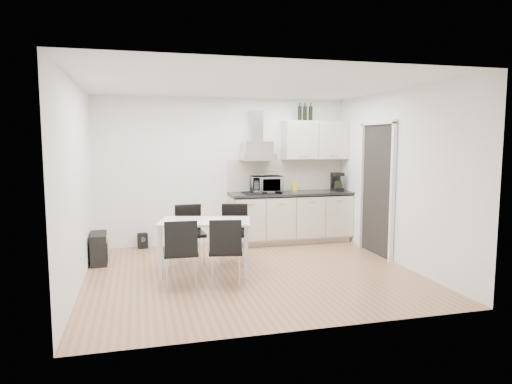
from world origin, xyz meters
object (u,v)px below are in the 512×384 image
(dining_table, at_px, (205,227))
(guitar_amp, at_px, (99,248))
(chair_near_left, at_px, (180,253))
(kitchenette, at_px, (292,197))
(chair_far_right, at_px, (234,234))
(chair_far_left, at_px, (190,235))
(floor_speaker, at_px, (143,241))
(chair_near_right, at_px, (226,251))

(dining_table, relative_size, guitar_amp, 2.44)
(chair_near_left, bearing_deg, kitchenette, 45.03)
(kitchenette, bearing_deg, chair_far_right, -139.57)
(chair_far_left, relative_size, chair_far_right, 1.00)
(chair_far_right, relative_size, floor_speaker, 3.41)
(dining_table, height_order, guitar_amp, dining_table)
(kitchenette, distance_m, floor_speaker, 2.75)
(chair_near_left, xyz_separation_m, guitar_amp, (-1.10, 1.42, -0.21))
(dining_table, relative_size, floor_speaker, 5.32)
(dining_table, distance_m, chair_near_right, 0.64)
(dining_table, distance_m, chair_far_right, 0.70)
(kitchenette, relative_size, chair_far_right, 2.86)
(chair_far_right, height_order, floor_speaker, chair_far_right)
(guitar_amp, bearing_deg, dining_table, -33.88)
(chair_near_right, bearing_deg, guitar_amp, 149.13)
(floor_speaker, bearing_deg, chair_far_left, -70.50)
(dining_table, height_order, chair_near_right, chair_near_right)
(chair_far_left, distance_m, chair_far_right, 0.66)
(chair_near_left, height_order, guitar_amp, chair_near_left)
(dining_table, xyz_separation_m, guitar_amp, (-1.49, 0.90, -0.42))
(dining_table, bearing_deg, chair_near_left, -113.34)
(chair_near_left, xyz_separation_m, chair_near_right, (0.57, -0.06, 0.00))
(guitar_amp, distance_m, floor_speaker, 1.06)
(chair_near_left, distance_m, floor_speaker, 2.32)
(chair_near_left, bearing_deg, floor_speaker, 102.91)
(chair_far_left, xyz_separation_m, chair_near_right, (0.33, -1.13, 0.00))
(chair_near_left, height_order, chair_near_right, same)
(chair_near_left, relative_size, chair_near_right, 1.00)
(chair_near_left, relative_size, guitar_amp, 1.56)
(chair_near_right, height_order, guitar_amp, chair_near_right)
(dining_table, xyz_separation_m, chair_far_left, (-0.15, 0.55, -0.21))
(kitchenette, distance_m, chair_far_right, 1.77)
(chair_far_left, height_order, chair_near_right, same)
(dining_table, bearing_deg, chair_far_left, 118.83)
(guitar_amp, bearing_deg, floor_speaker, 49.22)
(dining_table, relative_size, chair_far_right, 1.56)
(dining_table, relative_size, chair_near_right, 1.56)
(chair_far_right, height_order, chair_near_left, same)
(chair_far_left, distance_m, floor_speaker, 1.41)
(chair_near_right, bearing_deg, kitchenette, 63.36)
(kitchenette, relative_size, chair_near_right, 2.86)
(guitar_amp, xyz_separation_m, floor_speaker, (0.65, 0.83, -0.10))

